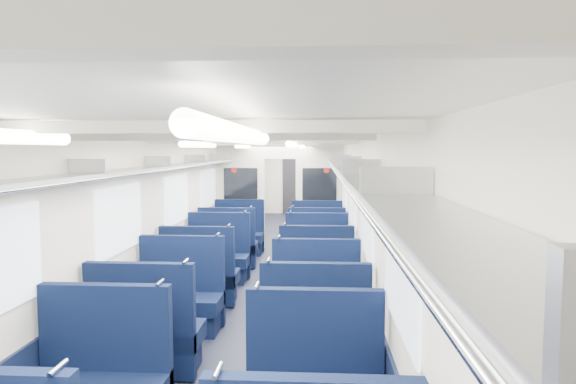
{
  "coord_description": "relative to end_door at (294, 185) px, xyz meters",
  "views": [
    {
      "loc": [
        0.85,
        -8.43,
        2.2
      ],
      "look_at": [
        0.16,
        2.98,
        1.25
      ],
      "focal_mm": 31.61,
      "sensor_mm": 36.0,
      "label": 1
    }
  ],
  "objects": [
    {
      "name": "seat_9",
      "position": [
        0.83,
        -12.54,
        -0.64
      ],
      "size": [
        1.05,
        0.58,
        1.18
      ],
      "color": "#0B1636",
      "rests_on": "floor"
    },
    {
      "name": "wall_left",
      "position": [
        -1.4,
        -8.94,
        0.18
      ],
      "size": [
        0.02,
        18.0,
        2.35
      ],
      "primitive_type": "cube",
      "color": "silver",
      "rests_on": "floor"
    },
    {
      "name": "dado_left",
      "position": [
        -1.39,
        -8.94,
        -0.65
      ],
      "size": [
        0.03,
        17.9,
        0.7
      ],
      "primitive_type": "cube",
      "color": "black",
      "rests_on": "floor"
    },
    {
      "name": "luggage_rack_left",
      "position": [
        -1.21,
        -8.94,
        0.97
      ],
      "size": [
        0.36,
        17.4,
        0.18
      ],
      "color": "#B2B5BA",
      "rests_on": "wall_left"
    },
    {
      "name": "ceiling_fittings",
      "position": [
        0.0,
        -9.2,
        1.29
      ],
      "size": [
        2.7,
        16.06,
        0.11
      ],
      "color": "silver",
      "rests_on": "ceiling"
    },
    {
      "name": "seat_17",
      "position": [
        0.83,
        -7.98,
        -0.64
      ],
      "size": [
        1.05,
        0.58,
        1.18
      ],
      "color": "#0B1636",
      "rests_on": "floor"
    },
    {
      "name": "ceiling",
      "position": [
        0.0,
        -8.94,
        1.35
      ],
      "size": [
        2.8,
        18.0,
        0.01
      ],
      "primitive_type": "cube",
      "color": "white",
      "rests_on": "wall_left"
    },
    {
      "name": "wall_right",
      "position": [
        1.4,
        -8.94,
        0.18
      ],
      "size": [
        0.02,
        18.0,
        2.35
      ],
      "primitive_type": "cube",
      "color": "silver",
      "rests_on": "floor"
    },
    {
      "name": "end_door",
      "position": [
        0.0,
        0.0,
        0.0
      ],
      "size": [
        0.75,
        0.06,
        2.0
      ],
      "primitive_type": "cube",
      "color": "black",
      "rests_on": "floor"
    },
    {
      "name": "luggage_rack_right",
      "position": [
        1.21,
        -8.94,
        0.97
      ],
      "size": [
        0.36,
        17.4,
        0.18
      ],
      "color": "#B2B5BA",
      "rests_on": "wall_right"
    },
    {
      "name": "seat_14",
      "position": [
        -0.83,
        -9.07,
        -0.64
      ],
      "size": [
        1.05,
        0.58,
        1.18
      ],
      "color": "#0B1636",
      "rests_on": "floor"
    },
    {
      "name": "seat_16",
      "position": [
        -0.83,
        -8.1,
        -0.64
      ],
      "size": [
        1.05,
        0.58,
        1.18
      ],
      "color": "#0B1636",
      "rests_on": "floor"
    },
    {
      "name": "floor",
      "position": [
        0.0,
        -8.94,
        -1.0
      ],
      "size": [
        2.8,
        18.0,
        0.01
      ],
      "primitive_type": "cube",
      "color": "black",
      "rests_on": "ground"
    },
    {
      "name": "dado_right",
      "position": [
        1.39,
        -8.94,
        -0.65
      ],
      "size": [
        0.03,
        17.9,
        0.7
      ],
      "primitive_type": "cube",
      "color": "black",
      "rests_on": "floor"
    },
    {
      "name": "seat_12",
      "position": [
        -0.83,
        -10.37,
        -0.64
      ],
      "size": [
        1.05,
        0.58,
        1.18
      ],
      "color": "#0B1636",
      "rests_on": "floor"
    },
    {
      "name": "seat_19",
      "position": [
        0.83,
        -6.98,
        -0.64
      ],
      "size": [
        1.05,
        0.58,
        1.18
      ],
      "color": "#0B1636",
      "rests_on": "floor"
    },
    {
      "name": "wall_far",
      "position": [
        0.0,
        0.06,
        0.18
      ],
      "size": [
        2.8,
        0.02,
        2.35
      ],
      "primitive_type": "cube",
      "color": "silver",
      "rests_on": "floor"
    },
    {
      "name": "seat_8",
      "position": [
        -0.83,
        -12.63,
        -0.64
      ],
      "size": [
        1.05,
        0.58,
        1.18
      ],
      "color": "#0B1636",
      "rests_on": "floor"
    },
    {
      "name": "seat_10",
      "position": [
        -0.83,
        -11.42,
        -0.64
      ],
      "size": [
        1.05,
        0.58,
        1.18
      ],
      "color": "#0B1636",
      "rests_on": "floor"
    },
    {
      "name": "seat_13",
      "position": [
        0.83,
        -10.2,
        -0.64
      ],
      "size": [
        1.05,
        0.58,
        1.18
      ],
      "color": "#0B1636",
      "rests_on": "floor"
    },
    {
      "name": "seat_18",
      "position": [
        -0.83,
        -6.84,
        -0.64
      ],
      "size": [
        1.05,
        0.58,
        1.18
      ],
      "color": "#0B1636",
      "rests_on": "floor"
    },
    {
      "name": "seat_15",
      "position": [
        0.83,
        -9.04,
        -0.64
      ],
      "size": [
        1.05,
        0.58,
        1.18
      ],
      "color": "#0B1636",
      "rests_on": "floor"
    },
    {
      "name": "windows",
      "position": [
        0.0,
        -9.4,
        0.42
      ],
      "size": [
        2.78,
        15.6,
        0.75
      ],
      "color": "white",
      "rests_on": "wall_left"
    },
    {
      "name": "bulkhead",
      "position": [
        -0.0,
        -6.17,
        0.23
      ],
      "size": [
        2.8,
        0.1,
        2.35
      ],
      "color": "silver",
      "rests_on": "floor"
    },
    {
      "name": "seat_11",
      "position": [
        0.83,
        -11.54,
        -0.64
      ],
      "size": [
        1.05,
        0.58,
        1.18
      ],
      "color": "#0B1636",
      "rests_on": "floor"
    }
  ]
}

